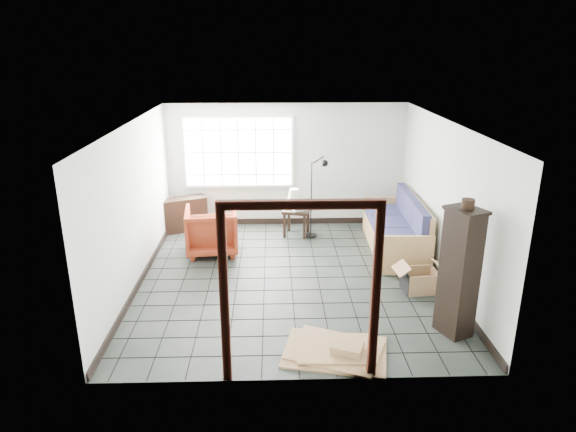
{
  "coord_description": "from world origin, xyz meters",
  "views": [
    {
      "loc": [
        -0.3,
        -7.85,
        3.77
      ],
      "look_at": [
        -0.04,
        0.3,
        1.0
      ],
      "focal_mm": 32.0,
      "sensor_mm": 36.0,
      "label": 1
    }
  ],
  "objects_px": {
    "side_table": "(297,213)",
    "futon_sofa": "(398,231)",
    "armchair": "(212,228)",
    "tall_shelf": "(459,272)"
  },
  "relations": [
    {
      "from": "futon_sofa",
      "to": "tall_shelf",
      "type": "xyz_separation_m",
      "value": [
        0.06,
        -2.99,
        0.53
      ]
    },
    {
      "from": "armchair",
      "to": "side_table",
      "type": "xyz_separation_m",
      "value": [
        1.63,
        0.87,
        -0.02
      ]
    },
    {
      "from": "futon_sofa",
      "to": "tall_shelf",
      "type": "distance_m",
      "value": 3.03
    },
    {
      "from": "armchair",
      "to": "futon_sofa",
      "type": "bearing_deg",
      "value": 174.43
    },
    {
      "from": "armchair",
      "to": "tall_shelf",
      "type": "distance_m",
      "value": 4.67
    },
    {
      "from": "side_table",
      "to": "tall_shelf",
      "type": "height_order",
      "value": "tall_shelf"
    },
    {
      "from": "futon_sofa",
      "to": "tall_shelf",
      "type": "relative_size",
      "value": 1.32
    },
    {
      "from": "tall_shelf",
      "to": "futon_sofa",
      "type": "bearing_deg",
      "value": 67.39
    },
    {
      "from": "side_table",
      "to": "futon_sofa",
      "type": "bearing_deg",
      "value": -23.68
    },
    {
      "from": "armchair",
      "to": "side_table",
      "type": "height_order",
      "value": "armchair"
    }
  ]
}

